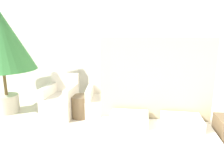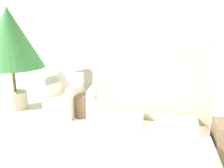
# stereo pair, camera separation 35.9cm
# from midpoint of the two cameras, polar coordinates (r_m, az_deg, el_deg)

# --- Properties ---
(wall_back) EXTENTS (10.00, 0.06, 2.90)m
(wall_back) POSITION_cam_midpoint_polar(r_m,az_deg,el_deg) (4.88, 2.90, 11.57)
(wall_back) COLOR silver
(wall_back) RESTS_ON ground_plane
(bed) EXTENTS (1.53, 1.98, 1.56)m
(bed) POSITION_cam_midpoint_polar(r_m,az_deg,el_deg) (2.51, 12.47, -19.70)
(bed) COLOR #4C4238
(bed) RESTS_ON ground_plane
(armchair_near_window_left) EXTENTS (0.58, 0.71, 0.79)m
(armchair_near_window_left) POSITION_cam_midpoint_polar(r_m,az_deg,el_deg) (4.49, -9.94, -4.30)
(armchair_near_window_left) COLOR silver
(armchair_near_window_left) RESTS_ON ground_plane
(armchair_near_window_right) EXTENTS (0.66, 0.77, 0.79)m
(armchair_near_window_right) POSITION_cam_midpoint_polar(r_m,az_deg,el_deg) (4.22, 0.57, -5.25)
(armchair_near_window_right) COLOR silver
(armchair_near_window_right) RESTS_ON ground_plane
(potted_palm) EXTENTS (1.31, 1.31, 2.10)m
(potted_palm) POSITION_cam_midpoint_polar(r_m,az_deg,el_deg) (4.85, -23.26, 10.46)
(potted_palm) COLOR beige
(potted_palm) RESTS_ON ground_plane
(side_table) EXTENTS (0.38, 0.38, 0.42)m
(side_table) POSITION_cam_midpoint_polar(r_m,az_deg,el_deg) (4.31, -5.02, -5.62)
(side_table) COLOR brown
(side_table) RESTS_ON ground_plane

